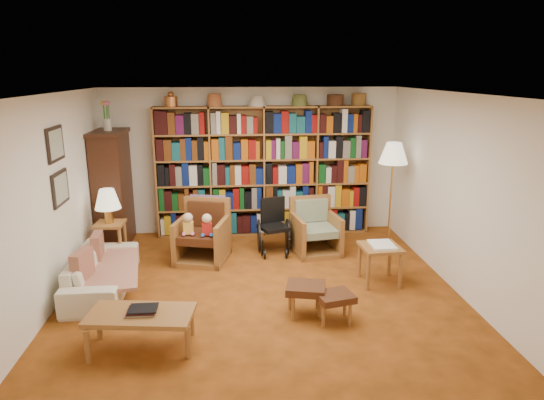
{
  "coord_description": "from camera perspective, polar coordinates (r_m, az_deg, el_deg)",
  "views": [
    {
      "loc": [
        -0.38,
        -5.75,
        2.75
      ],
      "look_at": [
        0.19,
        0.6,
        1.05
      ],
      "focal_mm": 32.0,
      "sensor_mm": 36.0,
      "label": 1
    }
  ],
  "objects": [
    {
      "name": "wall_right",
      "position": [
        6.6,
        20.91,
        0.76
      ],
      "size": [
        0.0,
        5.0,
        5.0
      ],
      "primitive_type": "plane",
      "rotation": [
        1.57,
        0.0,
        -1.57
      ],
      "color": "white",
      "rests_on": "floor"
    },
    {
      "name": "floor_lamp",
      "position": [
        7.75,
        14.08,
        4.88
      ],
      "size": [
        0.45,
        0.45,
        1.7
      ],
      "color": "gold",
      "rests_on": "floor"
    },
    {
      "name": "sofa",
      "position": [
        6.7,
        -19.34,
        -7.95
      ],
      "size": [
        1.71,
        0.69,
        0.5
      ],
      "primitive_type": "imported",
      "rotation": [
        0.0,
        0.0,
        1.59
      ],
      "color": "beige",
      "rests_on": "floor"
    },
    {
      "name": "armchair_leather",
      "position": [
        7.38,
        -8.21,
        -4.06
      ],
      "size": [
        0.9,
        0.91,
        0.91
      ],
      "color": "olive",
      "rests_on": "floor"
    },
    {
      "name": "coffee_table",
      "position": [
        5.21,
        -15.18,
        -13.14
      ],
      "size": [
        1.11,
        0.66,
        0.45
      ],
      "color": "olive",
      "rests_on": "floor"
    },
    {
      "name": "wall_left",
      "position": [
        6.31,
        -24.56,
        -0.23
      ],
      "size": [
        0.0,
        5.0,
        5.0
      ],
      "primitive_type": "plane",
      "rotation": [
        1.57,
        0.0,
        1.57
      ],
      "color": "white",
      "rests_on": "floor"
    },
    {
      "name": "table_lamp",
      "position": [
        7.39,
        -18.79,
        -0.02
      ],
      "size": [
        0.37,
        0.37,
        0.51
      ],
      "color": "gold",
      "rests_on": "side_table_lamp"
    },
    {
      "name": "ceiling",
      "position": [
        5.77,
        -1.36,
        12.4
      ],
      "size": [
        5.0,
        5.0,
        0.0
      ],
      "primitive_type": "plane",
      "rotation": [
        3.14,
        0.0,
        0.0
      ],
      "color": "silver",
      "rests_on": "wall_back"
    },
    {
      "name": "wheelchair",
      "position": [
        7.6,
        0.17,
        -3.26
      ],
      "size": [
        0.53,
        0.67,
        0.84
      ],
      "color": "black",
      "rests_on": "floor"
    },
    {
      "name": "footstool_a",
      "position": [
        5.7,
        4.0,
        -10.54
      ],
      "size": [
        0.51,
        0.46,
        0.37
      ],
      "color": "#452012",
      "rests_on": "floor"
    },
    {
      "name": "cushion_left",
      "position": [
        6.97,
        -19.84,
        -5.3
      ],
      "size": [
        0.15,
        0.38,
        0.37
      ],
      "primitive_type": "cube",
      "rotation": [
        0.0,
        0.0,
        0.1
      ],
      "color": "maroon",
      "rests_on": "sofa"
    },
    {
      "name": "bookshelf",
      "position": [
        8.25,
        -0.98,
        3.85
      ],
      "size": [
        3.6,
        0.3,
        2.42
      ],
      "color": "olive",
      "rests_on": "floor"
    },
    {
      "name": "side_table_lamp",
      "position": [
        7.53,
        -18.47,
        -3.71
      ],
      "size": [
        0.43,
        0.43,
        0.61
      ],
      "color": "olive",
      "rests_on": "floor"
    },
    {
      "name": "wall_back",
      "position": [
        8.4,
        -2.43,
        4.58
      ],
      "size": [
        5.0,
        0.0,
        5.0
      ],
      "primitive_type": "plane",
      "rotation": [
        1.57,
        0.0,
        0.0
      ],
      "color": "white",
      "rests_on": "floor"
    },
    {
      "name": "footstool_b",
      "position": [
        5.6,
        7.4,
        -11.44
      ],
      "size": [
        0.47,
        0.42,
        0.34
      ],
      "color": "#452012",
      "rests_on": "floor"
    },
    {
      "name": "sofa_throw",
      "position": [
        6.66,
        -18.96,
        -7.54
      ],
      "size": [
        1.04,
        1.61,
        0.04
      ],
      "primitive_type": "cube",
      "rotation": [
        0.0,
        0.0,
        0.16
      ],
      "color": "beige",
      "rests_on": "sofa"
    },
    {
      "name": "cushion_right",
      "position": [
        6.34,
        -21.39,
        -7.45
      ],
      "size": [
        0.19,
        0.41,
        0.39
      ],
      "primitive_type": "cube",
      "rotation": [
        0.0,
        0.0,
        -0.17
      ],
      "color": "maroon",
      "rests_on": "sofa"
    },
    {
      "name": "armchair_sage",
      "position": [
        7.65,
        5.07,
        -3.67
      ],
      "size": [
        0.78,
        0.8,
        0.84
      ],
      "color": "olive",
      "rests_on": "floor"
    },
    {
      "name": "framed_pictures",
      "position": [
        6.5,
        -23.89,
        3.65
      ],
      "size": [
        0.03,
        0.52,
        0.97
      ],
      "color": "black",
      "rests_on": "wall_left"
    },
    {
      "name": "floor",
      "position": [
        6.39,
        -1.22,
        -10.62
      ],
      "size": [
        5.0,
        5.0,
        0.0
      ],
      "primitive_type": "plane",
      "color": "#9D4D18",
      "rests_on": "ground"
    },
    {
      "name": "wall_front",
      "position": [
        3.6,
        1.42,
        -9.72
      ],
      "size": [
        5.0,
        0.0,
        5.0
      ],
      "primitive_type": "plane",
      "rotation": [
        -1.57,
        0.0,
        0.0
      ],
      "color": "white",
      "rests_on": "floor"
    },
    {
      "name": "side_table_papers",
      "position": [
        6.6,
        12.61,
        -5.97
      ],
      "size": [
        0.53,
        0.53,
        0.55
      ],
      "color": "olive",
      "rests_on": "floor"
    },
    {
      "name": "curio_cabinet",
      "position": [
        8.18,
        -18.23,
        1.43
      ],
      "size": [
        0.5,
        0.95,
        2.4
      ],
      "color": "#3C1E10",
      "rests_on": "floor"
    }
  ]
}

